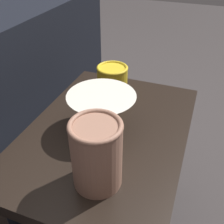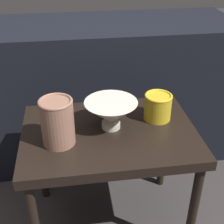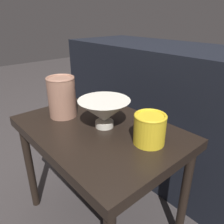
# 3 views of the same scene
# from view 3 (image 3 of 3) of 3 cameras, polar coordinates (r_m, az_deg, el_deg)

# --- Properties ---
(ground_plane) EXTENTS (8.00, 8.00, 0.00)m
(ground_plane) POSITION_cam_3_polar(r_m,az_deg,el_deg) (1.20, -2.78, -25.93)
(ground_plane) COLOR #383333
(table) EXTENTS (0.67, 0.47, 0.51)m
(table) POSITION_cam_3_polar(r_m,az_deg,el_deg) (0.90, -3.35, -7.35)
(table) COLOR black
(table) RESTS_ON ground_plane
(couch_backdrop) EXTENTS (1.49, 0.50, 0.77)m
(couch_backdrop) POSITION_cam_3_polar(r_m,az_deg,el_deg) (1.33, 16.82, -0.80)
(couch_backdrop) COLOR black
(couch_backdrop) RESTS_ON ground_plane
(bowl) EXTENTS (0.20, 0.20, 0.11)m
(bowl) POSITION_cam_3_polar(r_m,az_deg,el_deg) (0.85, -2.05, 0.23)
(bowl) COLOR silver
(bowl) RESTS_ON table
(vase_textured_left) EXTENTS (0.12, 0.12, 0.18)m
(vase_textured_left) POSITION_cam_3_polar(r_m,az_deg,el_deg) (0.96, -12.97, 4.03)
(vase_textured_left) COLOR #996B56
(vase_textured_left) RESTS_ON table
(vase_colorful_right) EXTENTS (0.11, 0.11, 0.11)m
(vase_colorful_right) POSITION_cam_3_polar(r_m,az_deg,el_deg) (0.76, 9.80, -4.22)
(vase_colorful_right) COLOR gold
(vase_colorful_right) RESTS_ON table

